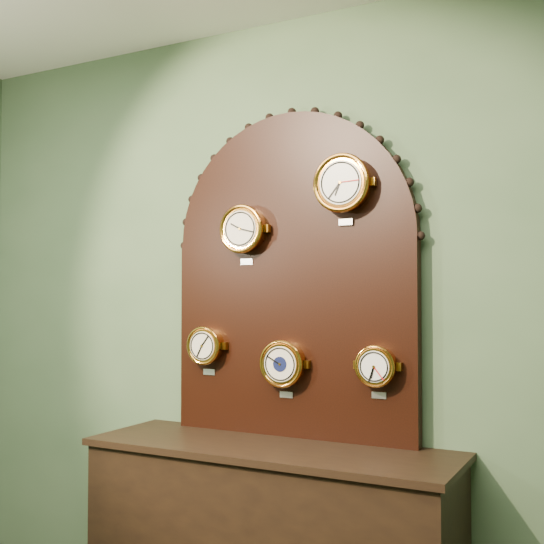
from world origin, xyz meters
The scene contains 7 objects.
wall_back centered at (0.00, 2.50, 1.40)m, with size 4.00×4.00×0.00m, color #4A6545.
display_board centered at (0.00, 2.45, 1.63)m, with size 1.26×0.06×1.53m.
roman_clock centered at (-0.22, 2.38, 1.79)m, with size 0.23×0.08×0.28m.
arabic_clock centered at (0.28, 2.38, 1.97)m, with size 0.26×0.08×0.31m.
hygrometer centered at (-0.43, 2.38, 1.24)m, with size 0.19×0.08×0.24m.
barometer centered at (-0.01, 2.38, 1.17)m, with size 0.22×0.08×0.27m.
tide_clock centered at (0.43, 2.38, 1.18)m, with size 0.18×0.08×0.23m.
Camera 1 is at (1.39, -0.41, 1.48)m, focal length 45.27 mm.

